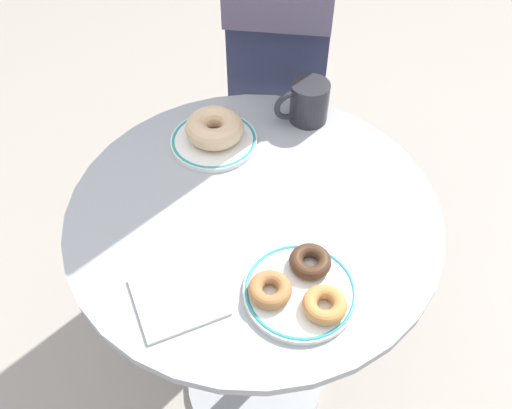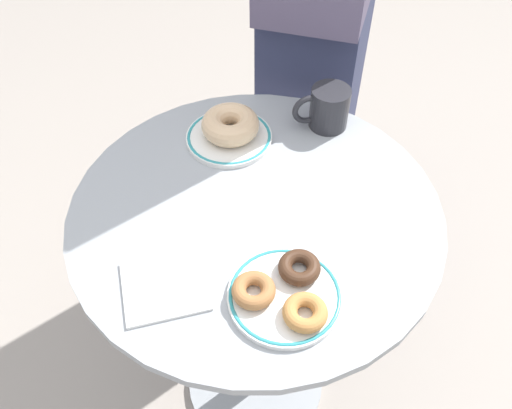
# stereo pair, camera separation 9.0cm
# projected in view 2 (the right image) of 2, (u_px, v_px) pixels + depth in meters

# --- Properties ---
(ground_plane) EXTENTS (7.00, 7.00, 0.02)m
(ground_plane) POSITION_uv_depth(u_px,v_px,m) (256.00, 383.00, 1.51)
(ground_plane) COLOR #9E9389
(cafe_table) EXTENTS (0.67, 0.67, 0.75)m
(cafe_table) POSITION_uv_depth(u_px,v_px,m) (255.00, 286.00, 1.12)
(cafe_table) COLOR #999EA3
(cafe_table) RESTS_ON ground
(plate_left) EXTENTS (0.17, 0.17, 0.01)m
(plate_left) POSITION_uv_depth(u_px,v_px,m) (229.00, 137.00, 1.05)
(plate_left) COLOR white
(plate_left) RESTS_ON cafe_table
(plate_right) EXTENTS (0.18, 0.18, 0.01)m
(plate_right) POSITION_uv_depth(u_px,v_px,m) (285.00, 296.00, 0.81)
(plate_right) COLOR white
(plate_right) RESTS_ON cafe_table
(donut_glazed) EXTENTS (0.16, 0.16, 0.04)m
(donut_glazed) POSITION_uv_depth(u_px,v_px,m) (230.00, 125.00, 1.04)
(donut_glazed) COLOR #E0B789
(donut_glazed) RESTS_ON plate_left
(donut_old_fashioned) EXTENTS (0.09, 0.09, 0.02)m
(donut_old_fashioned) POSITION_uv_depth(u_px,v_px,m) (305.00, 312.00, 0.77)
(donut_old_fashioned) COLOR #BC7F42
(donut_old_fashioned) RESTS_ON plate_right
(donut_chocolate) EXTENTS (0.09, 0.09, 0.02)m
(donut_chocolate) POSITION_uv_depth(u_px,v_px,m) (299.00, 267.00, 0.82)
(donut_chocolate) COLOR #422819
(donut_chocolate) RESTS_ON plate_right
(donut_cinnamon) EXTENTS (0.07, 0.07, 0.02)m
(donut_cinnamon) POSITION_uv_depth(u_px,v_px,m) (254.00, 290.00, 0.79)
(donut_cinnamon) COLOR #A36B3D
(donut_cinnamon) RESTS_ON plate_right
(paper_napkin) EXTENTS (0.15, 0.15, 0.01)m
(paper_napkin) POSITION_uv_depth(u_px,v_px,m) (165.00, 286.00, 0.82)
(paper_napkin) COLOR white
(paper_napkin) RESTS_ON cafe_table
(coffee_mug) EXTENTS (0.08, 0.12, 0.09)m
(coffee_mug) POSITION_uv_depth(u_px,v_px,m) (328.00, 108.00, 1.06)
(coffee_mug) COLOR #28282D
(coffee_mug) RESTS_ON cafe_table
(person_figure) EXTENTS (0.47, 0.47, 1.71)m
(person_figure) POSITION_uv_depth(u_px,v_px,m) (321.00, 12.00, 1.23)
(person_figure) COLOR #2D3351
(person_figure) RESTS_ON ground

